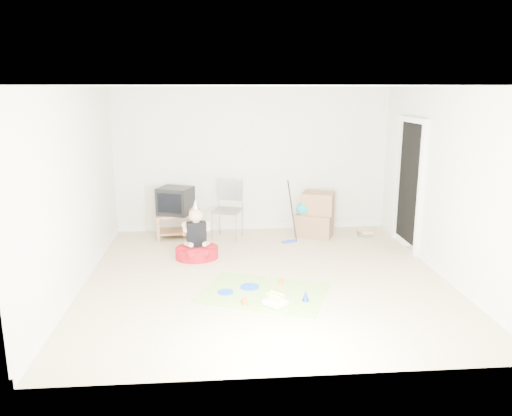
{
  "coord_description": "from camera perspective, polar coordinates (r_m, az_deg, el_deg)",
  "views": [
    {
      "loc": [
        -0.66,
        -6.55,
        2.58
      ],
      "look_at": [
        -0.1,
        0.4,
        0.9
      ],
      "focal_mm": 35.0,
      "sensor_mm": 36.0,
      "label": 1
    }
  ],
  "objects": [
    {
      "name": "birthday_cake",
      "position": [
        6.16,
        2.21,
        -10.81
      ],
      "size": [
        0.33,
        0.33,
        0.13
      ],
      "color": "white",
      "rests_on": "party_mat"
    },
    {
      "name": "floor_mop",
      "position": [
        8.53,
        3.85,
        -2.24
      ],
      "size": [
        0.27,
        0.33,
        1.03
      ],
      "color": "blue",
      "rests_on": "ground"
    },
    {
      "name": "tv_stand",
      "position": [
        8.89,
        -9.09,
        -1.75
      ],
      "size": [
        0.74,
        0.51,
        0.43
      ],
      "color": "#946643",
      "rests_on": "ground"
    },
    {
      "name": "blue_plate_far",
      "position": [
        6.54,
        -3.49,
        -9.57
      ],
      "size": [
        0.21,
        0.21,
        0.01
      ],
      "primitive_type": "cylinder",
      "rotation": [
        0.0,
        0.0,
        0.03
      ],
      "color": "blue",
      "rests_on": "party_mat"
    },
    {
      "name": "blue_party_hat",
      "position": [
        6.3,
        5.69,
        -9.93
      ],
      "size": [
        0.13,
        0.13,
        0.14
      ],
      "primitive_type": "cone",
      "rotation": [
        0.0,
        0.0,
        -0.81
      ],
      "color": "#1B3FBE",
      "rests_on": "party_mat"
    },
    {
      "name": "doorway_recess",
      "position": [
        8.5,
        17.17,
        2.4
      ],
      "size": [
        0.02,
        0.9,
        2.05
      ],
      "primitive_type": "cube",
      "color": "black",
      "rests_on": "ground"
    },
    {
      "name": "ground",
      "position": [
        7.07,
        1.08,
        -7.86
      ],
      "size": [
        5.0,
        5.0,
        0.0
      ],
      "primitive_type": "plane",
      "color": "beige",
      "rests_on": "ground"
    },
    {
      "name": "blue_plate_near",
      "position": [
        6.69,
        -0.72,
        -9.01
      ],
      "size": [
        0.36,
        0.36,
        0.01
      ],
      "primitive_type": "cylinder",
      "rotation": [
        0.0,
        0.0,
        -0.73
      ],
      "color": "blue",
      "rests_on": "party_mat"
    },
    {
      "name": "crt_tv",
      "position": [
        8.79,
        -9.19,
        0.83
      ],
      "size": [
        0.68,
        0.63,
        0.47
      ],
      "primitive_type": "cube",
      "rotation": [
        0.0,
        0.0,
        -0.39
      ],
      "color": "black",
      "rests_on": "tv_stand"
    },
    {
      "name": "seated_woman",
      "position": [
        7.79,
        -6.79,
        -4.26
      ],
      "size": [
        0.73,
        0.73,
        0.95
      ],
      "color": "#B5101D",
      "rests_on": "ground"
    },
    {
      "name": "party_mat",
      "position": [
        6.53,
        0.89,
        -9.7
      ],
      "size": [
        1.87,
        1.63,
        0.01
      ],
      "primitive_type": "cube",
      "rotation": [
        0.0,
        0.0,
        -0.38
      ],
      "color": "#ED3293",
      "rests_on": "ground"
    },
    {
      "name": "folding_chair",
      "position": [
        8.69,
        -3.28,
        -0.3
      ],
      "size": [
        0.59,
        0.57,
        1.04
      ],
      "color": "gray",
      "rests_on": "ground"
    },
    {
      "name": "orange_cup_near",
      "position": [
        6.79,
        2.89,
        -8.42
      ],
      "size": [
        0.08,
        0.08,
        0.07
      ],
      "primitive_type": "cylinder",
      "rotation": [
        0.0,
        0.0,
        -0.52
      ],
      "color": "orange",
      "rests_on": "party_mat"
    },
    {
      "name": "book_pile",
      "position": [
        9.19,
        12.31,
        -2.78
      ],
      "size": [
        0.26,
        0.32,
        0.1
      ],
      "color": "#297C49",
      "rests_on": "ground"
    },
    {
      "name": "cardboard_boxes",
      "position": [
        8.93,
        6.8,
        -0.82
      ],
      "size": [
        0.76,
        0.68,
        0.79
      ],
      "color": "#926947",
      "rests_on": "ground"
    },
    {
      "name": "orange_cup_far",
      "position": [
        6.19,
        -1.28,
        -10.61
      ],
      "size": [
        0.08,
        0.08,
        0.08
      ],
      "primitive_type": "cylinder",
      "rotation": [
        0.0,
        0.0,
        -0.09
      ],
      "color": "orange",
      "rests_on": "party_mat"
    }
  ]
}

